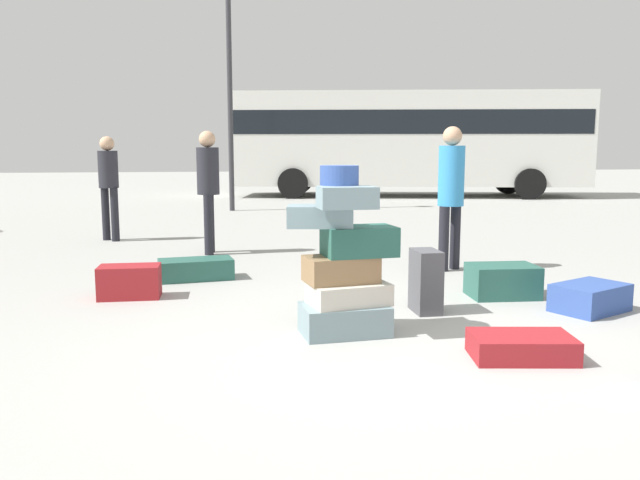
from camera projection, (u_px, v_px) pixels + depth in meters
name	position (u px, v px, depth m)	size (l,w,h in m)	color
ground_plane	(384.00, 349.00, 4.44)	(80.00, 80.00, 0.00)	#9E9E99
suitcase_tower	(345.00, 266.00, 4.78)	(0.86, 0.62, 1.29)	gray
suitcase_navy_right_side	(590.00, 298.00, 5.50)	(0.63, 0.43, 0.24)	#334F99
suitcase_teal_foreground_far	(502.00, 281.00, 6.04)	(0.63, 0.44, 0.31)	#26594C
suitcase_charcoal_white_trunk	(426.00, 281.00, 5.45)	(0.21, 0.34, 0.55)	#4C4C51
suitcase_teal_upright_blue	(196.00, 269.00, 6.87)	(0.79, 0.38, 0.22)	#26594C
suitcase_maroon_left_side	(130.00, 282.00, 5.99)	(0.57, 0.32, 0.31)	maroon
suitcase_maroon_behind_tower	(522.00, 347.00, 4.24)	(0.67, 0.41, 0.16)	maroon
person_bearded_onlooker	(451.00, 186.00, 7.30)	(0.31, 0.30, 1.68)	black
person_tourist_with_camera	(208.00, 181.00, 8.49)	(0.30, 0.34, 1.66)	black
person_passerby_in_red	(109.00, 179.00, 9.74)	(0.30, 0.30, 1.62)	black
parked_bus	(407.00, 137.00, 19.48)	(10.95, 4.74, 3.15)	silver
lamp_post	(229.00, 44.00, 14.33)	(0.36, 0.36, 5.79)	#333338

